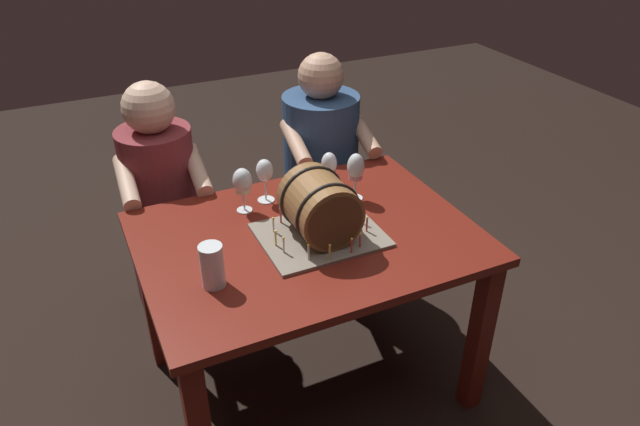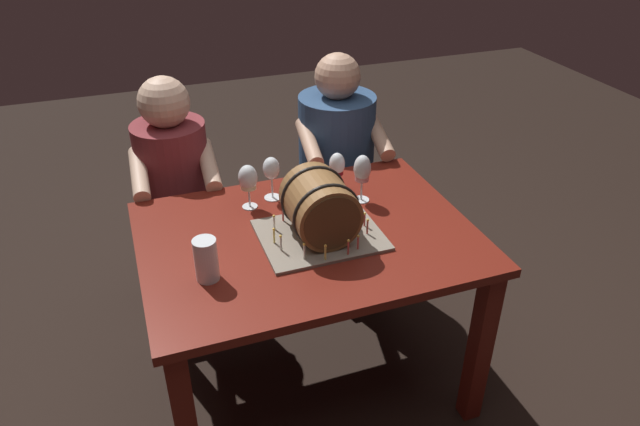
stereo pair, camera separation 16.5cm
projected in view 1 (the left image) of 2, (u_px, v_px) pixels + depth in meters
name	position (u px, v px, depth m)	size (l,w,h in m)	color
ground_plane	(309.00, 379.00, 2.56)	(8.00, 8.00, 0.00)	black
dining_table	(307.00, 260.00, 2.23)	(1.22, 0.90, 0.75)	maroon
barrel_cake	(320.00, 209.00, 2.09)	(0.44, 0.35, 0.25)	gray
wine_glass_red	(329.00, 166.00, 2.39)	(0.07, 0.07, 0.17)	white
wine_glass_empty	(265.00, 172.00, 2.31)	(0.07, 0.07, 0.18)	white
wine_glass_rose	(356.00, 169.00, 2.32)	(0.07, 0.07, 0.20)	white
wine_glass_white	(243.00, 183.00, 2.24)	(0.07, 0.07, 0.18)	white
beer_pint	(212.00, 268.00, 1.88)	(0.08, 0.08, 0.15)	white
person_seated_left	(166.00, 216.00, 2.69)	(0.37, 0.46, 1.17)	#4C1B1E
person_seated_right	(321.00, 176.00, 2.96)	(0.43, 0.51, 1.19)	#1B2D46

